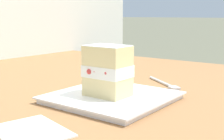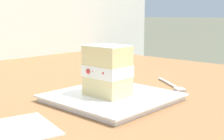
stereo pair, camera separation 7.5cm
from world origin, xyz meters
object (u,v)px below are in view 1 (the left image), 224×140
at_px(dessert_plate, 112,98).
at_px(patio_table, 116,106).
at_px(dessert_fork, 165,84).
at_px(cake_slice, 107,71).
at_px(paper_napkin, 31,131).

bearing_deg(dessert_plate, patio_table, 123.44).
xyz_separation_m(dessert_plate, dessert_fork, (0.02, 0.23, -0.00)).
distance_m(patio_table, dessert_fork, 0.17).
bearing_deg(patio_table, cake_slice, -59.09).
relative_size(dessert_plate, paper_napkin, 1.62).
xyz_separation_m(patio_table, cake_slice, (0.12, -0.19, 0.15)).
bearing_deg(dessert_fork, cake_slice, -95.11).
bearing_deg(cake_slice, paper_napkin, -87.48).
distance_m(cake_slice, paper_napkin, 0.25).
distance_m(dessert_plate, paper_napkin, 0.25).
relative_size(patio_table, dessert_plate, 5.65).
bearing_deg(patio_table, dessert_fork, 21.71).
bearing_deg(paper_napkin, cake_slice, 92.52).
bearing_deg(dessert_plate, cake_slice, -100.02).
relative_size(patio_table, cake_slice, 12.57).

